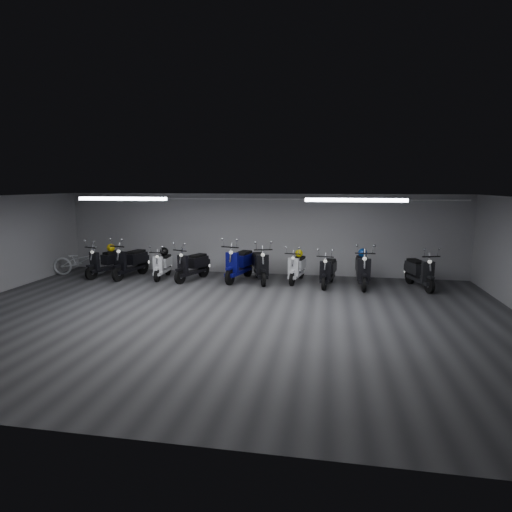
% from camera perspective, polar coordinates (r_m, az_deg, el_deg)
% --- Properties ---
extents(floor, '(14.00, 10.00, 0.01)m').
position_cam_1_polar(floor, '(10.17, -4.22, -8.16)').
color(floor, '#363638').
rests_on(floor, ground).
extents(ceiling, '(14.00, 10.00, 0.01)m').
position_cam_1_polar(ceiling, '(9.69, -4.42, 7.87)').
color(ceiling, gray).
rests_on(ceiling, ground).
extents(back_wall, '(14.00, 0.01, 2.80)m').
position_cam_1_polar(back_wall, '(14.69, 0.45, 3.00)').
color(back_wall, '#9D9D9F').
rests_on(back_wall, ground).
extents(front_wall, '(14.00, 0.01, 2.80)m').
position_cam_1_polar(front_wall, '(5.27, -17.87, -9.67)').
color(front_wall, '#9D9D9F').
rests_on(front_wall, ground).
extents(fluor_strip_left, '(2.40, 0.18, 0.08)m').
position_cam_1_polar(fluor_strip_left, '(11.71, -17.68, 7.43)').
color(fluor_strip_left, white).
rests_on(fluor_strip_left, ceiling).
extents(fluor_strip_right, '(2.40, 0.18, 0.08)m').
position_cam_1_polar(fluor_strip_right, '(10.42, 13.36, 7.40)').
color(fluor_strip_right, white).
rests_on(fluor_strip_right, ceiling).
extents(conduit, '(13.60, 0.05, 0.05)m').
position_cam_1_polar(conduit, '(14.51, 0.40, 7.75)').
color(conduit, white).
rests_on(conduit, back_wall).
extents(scooter_0, '(1.21, 1.88, 1.33)m').
position_cam_1_polar(scooter_0, '(15.18, -19.77, -0.16)').
color(scooter_0, black).
rests_on(scooter_0, floor).
extents(scooter_1, '(1.04, 2.00, 1.42)m').
position_cam_1_polar(scooter_1, '(14.73, -16.72, -0.11)').
color(scooter_1, black).
rests_on(scooter_1, floor).
extents(scooter_2, '(0.61, 1.62, 1.19)m').
position_cam_1_polar(scooter_2, '(14.34, -12.62, -0.66)').
color(scooter_2, white).
rests_on(scooter_2, floor).
extents(scooter_3, '(1.21, 1.88, 1.33)m').
position_cam_1_polar(scooter_3, '(13.83, -8.70, -0.61)').
color(scooter_3, black).
rests_on(scooter_3, floor).
extents(scooter_4, '(1.13, 2.10, 1.48)m').
position_cam_1_polar(scooter_4, '(13.65, -2.30, -0.31)').
color(scooter_4, '#0B0B66').
rests_on(scooter_4, floor).
extents(scooter_5, '(1.18, 2.01, 1.42)m').
position_cam_1_polar(scooter_5, '(13.46, 0.59, -0.58)').
color(scooter_5, black).
rests_on(scooter_5, floor).
extents(scooter_6, '(0.86, 1.76, 1.25)m').
position_cam_1_polar(scooter_6, '(13.52, 5.59, -0.95)').
color(scooter_6, silver).
rests_on(scooter_6, floor).
extents(scooter_7, '(0.86, 1.76, 1.26)m').
position_cam_1_polar(scooter_7, '(13.11, 9.78, -1.37)').
color(scooter_7, black).
rests_on(scooter_7, floor).
extents(scooter_8, '(0.64, 1.91, 1.42)m').
position_cam_1_polar(scooter_8, '(13.22, 14.31, -1.08)').
color(scooter_8, black).
rests_on(scooter_8, floor).
extents(scooter_9, '(1.08, 1.89, 1.34)m').
position_cam_1_polar(scooter_9, '(13.55, 21.40, -1.37)').
color(scooter_9, black).
rests_on(scooter_9, floor).
extents(bicycle, '(1.91, 1.07, 1.17)m').
position_cam_1_polar(bicycle, '(15.83, -22.78, -0.26)').
color(bicycle, white).
rests_on(bicycle, floor).
extents(helmet_0, '(0.28, 0.28, 0.28)m').
position_cam_1_polar(helmet_0, '(15.29, -19.11, 1.07)').
color(helmet_0, '#E3BA0D').
rests_on(helmet_0, scooter_0).
extents(helmet_1, '(0.26, 0.26, 0.26)m').
position_cam_1_polar(helmet_1, '(13.70, 5.86, 0.36)').
color(helmet_1, '#D0C20C').
rests_on(helmet_1, scooter_6).
extents(helmet_2, '(0.28, 0.28, 0.28)m').
position_cam_1_polar(helmet_2, '(13.42, 14.28, 0.42)').
color(helmet_2, navy).
rests_on(helmet_2, scooter_8).
extents(helmet_3, '(0.28, 0.28, 0.28)m').
position_cam_1_polar(helmet_3, '(14.50, -12.36, 0.60)').
color(helmet_3, black).
rests_on(helmet_3, scooter_2).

